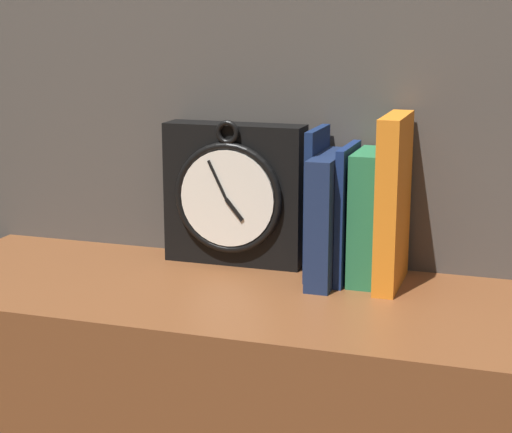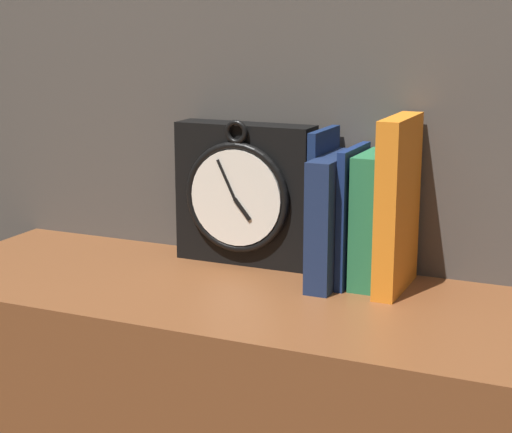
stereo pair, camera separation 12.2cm
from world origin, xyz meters
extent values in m
cube|color=#47423D|center=(0.00, 0.21, 1.30)|extent=(6.00, 0.05, 2.60)
cube|color=black|center=(-0.08, 0.15, 1.02)|extent=(0.23, 0.06, 0.23)
torus|color=black|center=(-0.08, 0.11, 1.02)|extent=(0.18, 0.01, 0.18)
cylinder|color=white|center=(-0.08, 0.11, 1.02)|extent=(0.15, 0.01, 0.15)
cube|color=black|center=(-0.07, 0.10, 1.01)|extent=(0.03, 0.00, 0.04)
cube|color=black|center=(-0.10, 0.10, 1.05)|extent=(0.03, 0.00, 0.06)
torus|color=black|center=(-0.08, 0.11, 1.13)|extent=(0.04, 0.01, 0.04)
cube|color=#12234B|center=(0.06, 0.12, 1.02)|extent=(0.01, 0.11, 0.23)
cube|color=#182649|center=(0.08, 0.10, 1.01)|extent=(0.04, 0.15, 0.19)
cube|color=navy|center=(0.11, 0.11, 1.01)|extent=(0.01, 0.12, 0.21)
cube|color=#267144|center=(0.14, 0.11, 1.01)|extent=(0.04, 0.12, 0.20)
cube|color=orange|center=(0.18, 0.10, 1.04)|extent=(0.03, 0.14, 0.26)
camera|label=1|loc=(0.37, -1.13, 1.30)|focal=60.00mm
camera|label=2|loc=(0.48, -1.08, 1.30)|focal=60.00mm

